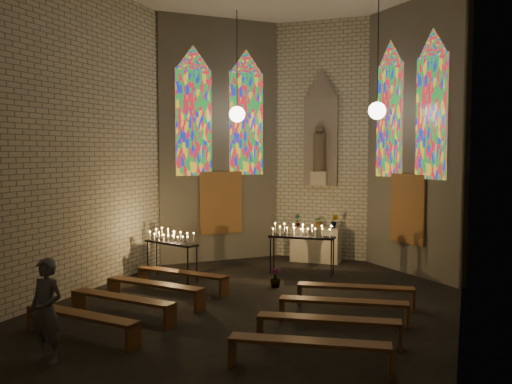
% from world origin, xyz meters
% --- Properties ---
extents(floor, '(12.00, 12.00, 0.00)m').
position_xyz_m(floor, '(0.00, 0.00, 0.00)').
color(floor, black).
rests_on(floor, ground).
extents(room, '(8.22, 12.43, 7.00)m').
position_xyz_m(room, '(-0.00, 3.37, 3.72)').
color(room, beige).
rests_on(room, ground).
extents(altar, '(1.40, 0.60, 1.00)m').
position_xyz_m(altar, '(0.00, 5.45, 0.50)').
color(altar, '#B6AE95').
rests_on(altar, ground).
extents(flower_vase_left, '(0.22, 0.18, 0.36)m').
position_xyz_m(flower_vase_left, '(-0.53, 5.38, 1.18)').
color(flower_vase_left, '#4C723F').
rests_on(flower_vase_left, altar).
extents(flower_vase_center, '(0.37, 0.34, 0.34)m').
position_xyz_m(flower_vase_center, '(0.10, 5.42, 1.17)').
color(flower_vase_center, '#4C723F').
rests_on(flower_vase_center, altar).
extents(flower_vase_right, '(0.22, 0.18, 0.40)m').
position_xyz_m(flower_vase_right, '(0.54, 5.43, 1.20)').
color(flower_vase_right, '#4C723F').
rests_on(flower_vase_right, altar).
extents(aisle_flower_pot, '(0.30, 0.30, 0.46)m').
position_xyz_m(aisle_flower_pot, '(-0.09, 2.03, 0.23)').
color(aisle_flower_pot, '#4C723F').
rests_on(aisle_flower_pot, ground).
extents(votive_stand_left, '(1.63, 0.89, 1.17)m').
position_xyz_m(votive_stand_left, '(-2.77, 1.92, 1.00)').
color(votive_stand_left, black).
rests_on(votive_stand_left, ground).
extents(votive_stand_right, '(1.72, 0.48, 1.25)m').
position_xyz_m(votive_stand_right, '(0.10, 3.60, 1.07)').
color(votive_stand_right, black).
rests_on(votive_stand_right, ground).
extents(pew_left_0, '(2.37, 0.69, 0.45)m').
position_xyz_m(pew_left_0, '(-1.98, 0.96, 0.37)').
color(pew_left_0, '#573318').
rests_on(pew_left_0, ground).
extents(pew_right_0, '(2.37, 0.69, 0.45)m').
position_xyz_m(pew_right_0, '(1.98, 0.96, 0.37)').
color(pew_right_0, '#573318').
rests_on(pew_right_0, ground).
extents(pew_left_1, '(2.37, 0.69, 0.45)m').
position_xyz_m(pew_left_1, '(-1.98, -0.24, 0.37)').
color(pew_left_1, '#573318').
rests_on(pew_left_1, ground).
extents(pew_right_1, '(2.37, 0.69, 0.45)m').
position_xyz_m(pew_right_1, '(1.98, -0.24, 0.37)').
color(pew_right_1, '#573318').
rests_on(pew_right_1, ground).
extents(pew_left_2, '(2.37, 0.69, 0.45)m').
position_xyz_m(pew_left_2, '(-1.98, -1.44, 0.37)').
color(pew_left_2, '#573318').
rests_on(pew_left_2, ground).
extents(pew_right_2, '(2.37, 0.69, 0.45)m').
position_xyz_m(pew_right_2, '(1.98, -1.44, 0.37)').
color(pew_right_2, '#573318').
rests_on(pew_right_2, ground).
extents(pew_left_3, '(2.37, 0.69, 0.45)m').
position_xyz_m(pew_left_3, '(-1.98, -2.64, 0.37)').
color(pew_left_3, '#573318').
rests_on(pew_left_3, ground).
extents(pew_right_3, '(2.37, 0.69, 0.45)m').
position_xyz_m(pew_right_3, '(1.98, -2.64, 0.37)').
color(pew_right_3, '#573318').
rests_on(pew_right_3, ground).
extents(visitor, '(0.59, 0.41, 1.58)m').
position_xyz_m(visitor, '(-1.81, -3.68, 0.79)').
color(visitor, '#484851').
rests_on(visitor, ground).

